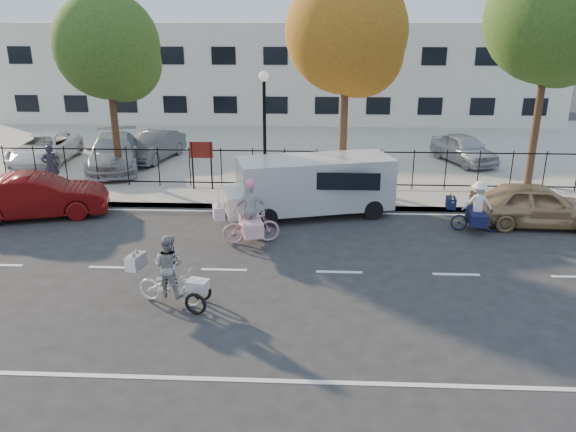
# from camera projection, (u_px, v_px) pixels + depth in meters

# --- Properties ---
(ground) EXTENTS (120.00, 120.00, 0.00)m
(ground) POSITION_uv_depth(u_px,v_px,m) (224.00, 270.00, 14.66)
(ground) COLOR #333334
(road_markings) EXTENTS (60.00, 9.52, 0.01)m
(road_markings) POSITION_uv_depth(u_px,v_px,m) (224.00, 270.00, 14.66)
(road_markings) COLOR silver
(road_markings) RESTS_ON ground
(curb) EXTENTS (60.00, 0.10, 0.15)m
(curb) POSITION_uv_depth(u_px,v_px,m) (247.00, 206.00, 19.40)
(curb) COLOR #A8A399
(curb) RESTS_ON ground
(sidewalk) EXTENTS (60.00, 2.20, 0.15)m
(sidewalk) POSITION_uv_depth(u_px,v_px,m) (250.00, 197.00, 20.38)
(sidewalk) COLOR #A8A399
(sidewalk) RESTS_ON ground
(parking_lot) EXTENTS (60.00, 15.60, 0.15)m
(parking_lot) POSITION_uv_depth(u_px,v_px,m) (269.00, 145.00, 28.77)
(parking_lot) COLOR #A8A399
(parking_lot) RESTS_ON ground
(iron_fence) EXTENTS (58.00, 0.06, 1.50)m
(iron_fence) POSITION_uv_depth(u_px,v_px,m) (253.00, 168.00, 21.15)
(iron_fence) COLOR black
(iron_fence) RESTS_ON sidewalk
(building) EXTENTS (34.00, 10.00, 6.00)m
(building) POSITION_uv_depth(u_px,v_px,m) (281.00, 70.00, 37.22)
(building) COLOR silver
(building) RESTS_ON ground
(lamppost) EXTENTS (0.36, 0.36, 4.33)m
(lamppost) POSITION_uv_depth(u_px,v_px,m) (264.00, 110.00, 20.01)
(lamppost) COLOR black
(lamppost) RESTS_ON sidewalk
(street_sign) EXTENTS (0.85, 0.06, 1.80)m
(street_sign) POSITION_uv_depth(u_px,v_px,m) (202.00, 156.00, 20.68)
(street_sign) COLOR black
(street_sign) RESTS_ON sidewalk
(zebra_trike) EXTENTS (1.96, 1.11, 1.68)m
(zebra_trike) POSITION_uv_depth(u_px,v_px,m) (170.00, 277.00, 12.74)
(zebra_trike) COLOR white
(zebra_trike) RESTS_ON ground
(unicorn_bike) EXTENTS (1.98, 1.42, 1.95)m
(unicorn_bike) POSITION_uv_depth(u_px,v_px,m) (250.00, 220.00, 16.20)
(unicorn_bike) COLOR #CF9DAC
(unicorn_bike) RESTS_ON ground
(bull_bike) EXTENTS (1.74, 1.20, 1.59)m
(bull_bike) POSITION_uv_depth(u_px,v_px,m) (476.00, 212.00, 17.14)
(bull_bike) COLOR #0F1635
(bull_bike) RESTS_ON ground
(white_van) EXTENTS (5.83, 3.09, 1.94)m
(white_van) POSITION_uv_depth(u_px,v_px,m) (312.00, 184.00, 18.45)
(white_van) COLOR silver
(white_van) RESTS_ON ground
(red_sedan) EXTENTS (4.61, 2.68, 1.44)m
(red_sedan) POSITION_uv_depth(u_px,v_px,m) (38.00, 196.00, 18.34)
(red_sedan) COLOR #630B0B
(red_sedan) RESTS_ON ground
(gold_sedan) EXTENTS (4.11, 1.77, 1.38)m
(gold_sedan) POSITION_uv_depth(u_px,v_px,m) (536.00, 205.00, 17.59)
(gold_sedan) COLOR #A48559
(gold_sedan) RESTS_ON ground
(pedestrian) EXTENTS (0.72, 0.66, 1.64)m
(pedestrian) POSITION_uv_depth(u_px,v_px,m) (51.00, 166.00, 21.09)
(pedestrian) COLOR black
(pedestrian) RESTS_ON sidewalk
(lot_car_a) EXTENTS (3.21, 5.31, 1.44)m
(lot_car_a) POSITION_uv_depth(u_px,v_px,m) (114.00, 152.00, 23.68)
(lot_car_a) COLOR #9B9FA2
(lot_car_a) RESTS_ON parking_lot
(lot_car_b) EXTENTS (2.33, 4.67, 1.27)m
(lot_car_b) POSITION_uv_depth(u_px,v_px,m) (44.00, 148.00, 24.79)
(lot_car_b) COLOR white
(lot_car_b) RESTS_ON parking_lot
(lot_car_c) EXTENTS (2.18, 4.05, 1.27)m
(lot_car_c) POSITION_uv_depth(u_px,v_px,m) (154.00, 146.00, 25.24)
(lot_car_c) COLOR #4F5257
(lot_car_c) RESTS_ON parking_lot
(lot_car_d) EXTENTS (2.68, 4.00, 1.26)m
(lot_car_d) POSITION_uv_depth(u_px,v_px,m) (464.00, 149.00, 24.79)
(lot_car_d) COLOR #B7B9BF
(lot_car_d) RESTS_ON parking_lot
(tree_west) EXTENTS (3.94, 3.94, 7.22)m
(tree_west) POSITION_uv_depth(u_px,v_px,m) (111.00, 51.00, 21.00)
(tree_west) COLOR #442D1D
(tree_west) RESTS_ON ground
(tree_mid) EXTENTS (4.33, 4.33, 7.94)m
(tree_mid) POSITION_uv_depth(u_px,v_px,m) (350.00, 38.00, 19.71)
(tree_mid) COLOR #442D1D
(tree_mid) RESTS_ON ground
(tree_east) EXTENTS (4.70, 4.70, 8.62)m
(tree_east) POSITION_uv_depth(u_px,v_px,m) (554.00, 24.00, 19.95)
(tree_east) COLOR #442D1D
(tree_east) RESTS_ON ground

